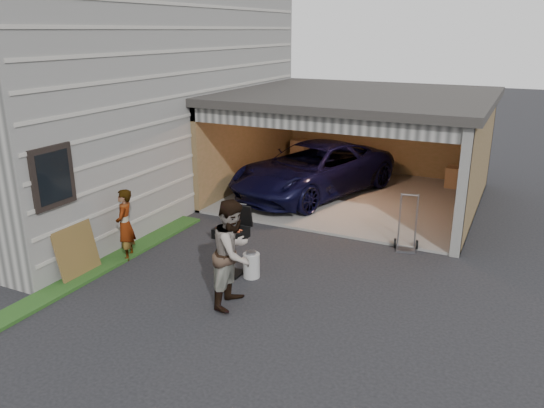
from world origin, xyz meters
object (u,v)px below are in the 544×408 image
(man, at_px, (234,253))
(hand_truck, at_px, (406,239))
(bbq_grill, at_px, (232,235))
(plywood_panel, at_px, (77,251))
(minivan, at_px, (313,171))
(woman, at_px, (125,225))
(propane_tank, at_px, (251,265))

(man, xyz_separation_m, hand_truck, (2.11, 3.63, -0.69))
(bbq_grill, bearing_deg, plywood_panel, -152.36)
(hand_truck, bearing_deg, minivan, 127.30)
(woman, bearing_deg, man, 52.26)
(propane_tank, bearing_deg, bbq_grill, -175.74)
(bbq_grill, relative_size, hand_truck, 1.09)
(bbq_grill, bearing_deg, propane_tank, 4.26)
(bbq_grill, bearing_deg, hand_truck, 44.09)
(man, bearing_deg, hand_truck, -34.11)
(woman, relative_size, bbq_grill, 1.10)
(minivan, relative_size, propane_tank, 10.81)
(bbq_grill, xyz_separation_m, plywood_panel, (-2.59, -1.36, -0.28))
(woman, xyz_separation_m, man, (2.90, -0.67, 0.19))
(woman, relative_size, hand_truck, 1.20)
(woman, height_order, hand_truck, woman)
(minivan, distance_m, propane_tank, 5.41)
(man, distance_m, hand_truck, 4.26)
(woman, distance_m, man, 2.98)
(propane_tank, bearing_deg, minivan, 99.50)
(minivan, distance_m, bbq_grill, 5.37)
(man, bearing_deg, minivan, 5.97)
(man, xyz_separation_m, plywood_panel, (-3.20, -0.36, -0.42))
(man, height_order, propane_tank, man)
(minivan, bearing_deg, bbq_grill, -66.26)
(minivan, height_order, plywood_panel, minivan)
(hand_truck, bearing_deg, bbq_grill, -148.58)
(woman, bearing_deg, bbq_grill, 73.40)
(plywood_panel, height_order, hand_truck, hand_truck)
(propane_tank, relative_size, plywood_panel, 0.46)
(minivan, height_order, propane_tank, minivan)
(minivan, xyz_separation_m, woman, (-1.79, -5.67, 0.02))
(man, bearing_deg, woman, 73.07)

